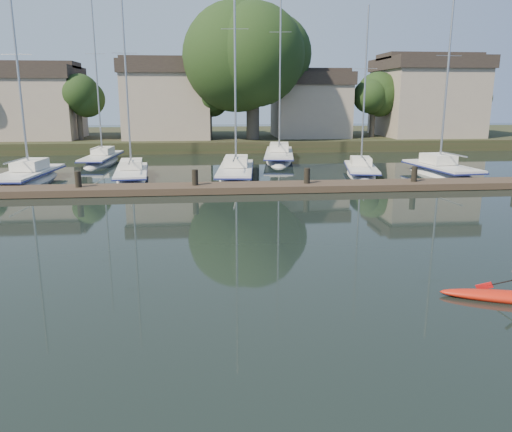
{
  "coord_description": "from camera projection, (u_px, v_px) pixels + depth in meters",
  "views": [
    {
      "loc": [
        -2.34,
        -12.22,
        4.95
      ],
      "look_at": [
        -0.82,
        3.31,
        1.2
      ],
      "focal_mm": 35.0,
      "sensor_mm": 36.0,
      "label": 1
    }
  ],
  "objects": [
    {
      "name": "sailboat_1",
      "position": [
        132.0,
        181.0,
        30.9
      ],
      "size": [
        2.75,
        8.02,
        12.85
      ],
      "rotation": [
        0.0,
        0.0,
        0.1
      ],
      "color": "silver",
      "rests_on": "ground"
    },
    {
      "name": "sailboat_5",
      "position": [
        102.0,
        165.0,
        38.42
      ],
      "size": [
        2.43,
        8.42,
        13.78
      ],
      "rotation": [
        0.0,
        0.0,
        -0.06
      ],
      "color": "silver",
      "rests_on": "ground"
    },
    {
      "name": "shore",
      "position": [
        244.0,
        113.0,
        51.59
      ],
      "size": [
        90.0,
        25.25,
        12.75
      ],
      "color": "#212E17",
      "rests_on": "ground"
    },
    {
      "name": "sailboat_6",
      "position": [
        279.0,
        162.0,
        40.02
      ],
      "size": [
        3.75,
        10.69,
        16.66
      ],
      "rotation": [
        0.0,
        0.0,
        -0.15
      ],
      "color": "silver",
      "rests_on": "ground"
    },
    {
      "name": "sailboat_2",
      "position": [
        236.0,
        180.0,
        31.55
      ],
      "size": [
        3.09,
        9.38,
        15.24
      ],
      "rotation": [
        0.0,
        0.0,
        -0.1
      ],
      "color": "silver",
      "rests_on": "ground"
    },
    {
      "name": "ground",
      "position": [
        299.0,
        288.0,
        13.21
      ],
      "size": [
        160.0,
        160.0,
        0.0
      ],
      "primitive_type": "plane",
      "color": "black",
      "rests_on": "ground"
    },
    {
      "name": "sailboat_3",
      "position": [
        361.0,
        177.0,
        32.53
      ],
      "size": [
        3.31,
        7.38,
        11.53
      ],
      "rotation": [
        0.0,
        0.0,
        -0.21
      ],
      "color": "silver",
      "rests_on": "ground"
    },
    {
      "name": "sailboat_0",
      "position": [
        29.0,
        185.0,
        29.63
      ],
      "size": [
        2.88,
        8.16,
        12.7
      ],
      "rotation": [
        0.0,
        0.0,
        -0.08
      ],
      "color": "silver",
      "rests_on": "ground"
    },
    {
      "name": "dock",
      "position": [
        252.0,
        187.0,
        26.71
      ],
      "size": [
        34.0,
        2.0,
        1.8
      ],
      "color": "#473529",
      "rests_on": "ground"
    },
    {
      "name": "sailboat_4",
      "position": [
        440.0,
        178.0,
        32.25
      ],
      "size": [
        3.12,
        7.81,
        12.93
      ],
      "rotation": [
        0.0,
        0.0,
        0.11
      ],
      "color": "silver",
      "rests_on": "ground"
    }
  ]
}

